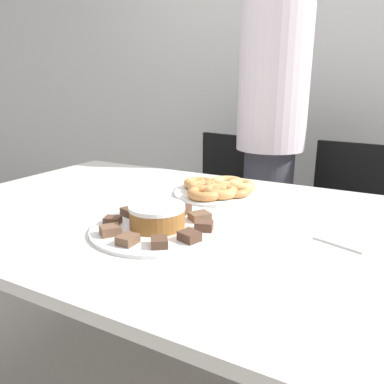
% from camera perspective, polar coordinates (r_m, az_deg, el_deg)
% --- Properties ---
extents(wall_back, '(8.00, 0.05, 2.60)m').
position_cam_1_polar(wall_back, '(2.66, 17.73, 18.25)').
color(wall_back, silver).
rests_on(wall_back, ground_plane).
extents(table, '(1.76, 1.07, 0.77)m').
position_cam_1_polar(table, '(1.20, -0.41, -7.03)').
color(table, silver).
rests_on(table, ground_plane).
extents(person_standing, '(0.34, 0.34, 1.70)m').
position_cam_1_polar(person_standing, '(1.95, 11.87, 7.97)').
color(person_standing, '#383842').
rests_on(person_standing, ground_plane).
extents(office_chair_left, '(0.52, 0.52, 0.87)m').
position_cam_1_polar(office_chair_left, '(2.27, 3.41, -3.36)').
color(office_chair_left, black).
rests_on(office_chair_left, ground_plane).
extents(office_chair_right, '(0.49, 0.49, 0.87)m').
position_cam_1_polar(office_chair_right, '(2.10, 21.64, -6.21)').
color(office_chair_right, black).
rests_on(office_chair_right, ground_plane).
extents(plate_cake, '(0.37, 0.37, 0.01)m').
position_cam_1_polar(plate_cake, '(1.06, -5.29, -5.55)').
color(plate_cake, white).
rests_on(plate_cake, table).
extents(plate_donuts, '(0.33, 0.33, 0.01)m').
position_cam_1_polar(plate_donuts, '(1.40, 3.99, -0.14)').
color(plate_donuts, white).
rests_on(plate_donuts, table).
extents(frosted_cake, '(0.16, 0.16, 0.06)m').
position_cam_1_polar(frosted_cake, '(1.04, -5.35, -3.65)').
color(frosted_cake, '#9E662D').
rests_on(frosted_cake, plate_cake).
extents(lamington_0, '(0.06, 0.06, 0.02)m').
position_cam_1_polar(lamington_0, '(1.15, -9.38, -2.98)').
color(lamington_0, '#513828').
rests_on(lamington_0, plate_cake).
extents(lamington_1, '(0.05, 0.05, 0.02)m').
position_cam_1_polar(lamington_1, '(1.09, -12.00, -4.24)').
color(lamington_1, '#513828').
rests_on(lamington_1, plate_cake).
extents(lamington_2, '(0.07, 0.07, 0.02)m').
position_cam_1_polar(lamington_2, '(1.02, -12.35, -5.71)').
color(lamington_2, brown).
rests_on(lamington_2, plate_cake).
extents(lamington_3, '(0.04, 0.05, 0.02)m').
position_cam_1_polar(lamington_3, '(0.95, -9.78, -7.15)').
color(lamington_3, brown).
rests_on(lamington_3, plate_cake).
extents(lamington_4, '(0.06, 0.06, 0.02)m').
position_cam_1_polar(lamington_4, '(0.93, -5.01, -7.61)').
color(lamington_4, '#513828').
rests_on(lamington_4, plate_cake).
extents(lamington_5, '(0.06, 0.06, 0.02)m').
position_cam_1_polar(lamington_5, '(0.96, -0.39, -6.75)').
color(lamington_5, '#513828').
rests_on(lamington_5, plate_cake).
extents(lamington_6, '(0.06, 0.05, 0.02)m').
position_cam_1_polar(lamington_6, '(1.02, 1.84, -5.17)').
color(lamington_6, brown).
rests_on(lamington_6, plate_cake).
extents(lamington_7, '(0.07, 0.07, 0.02)m').
position_cam_1_polar(lamington_7, '(1.10, 1.17, -3.71)').
color(lamington_7, brown).
rests_on(lamington_7, plate_cake).
extents(lamington_8, '(0.05, 0.06, 0.02)m').
position_cam_1_polar(lamington_8, '(1.16, -1.67, -2.67)').
color(lamington_8, '#513828').
rests_on(lamington_8, plate_cake).
extents(lamington_9, '(0.07, 0.07, 0.03)m').
position_cam_1_polar(lamington_9, '(1.18, -5.56, -2.36)').
color(lamington_9, '#513828').
rests_on(lamington_9, plate_cake).
extents(donut_0, '(0.11, 0.11, 0.03)m').
position_cam_1_polar(donut_0, '(1.39, 4.01, 0.75)').
color(donut_0, '#D18E4C').
rests_on(donut_0, plate_donuts).
extents(donut_1, '(0.12, 0.12, 0.03)m').
position_cam_1_polar(donut_1, '(1.45, 1.04, 1.32)').
color(donut_1, '#D18E4C').
rests_on(donut_1, plate_donuts).
extents(donut_2, '(0.11, 0.11, 0.04)m').
position_cam_1_polar(donut_2, '(1.38, 1.65, 0.70)').
color(donut_2, '#D18E4C').
rests_on(donut_2, plate_donuts).
extents(donut_3, '(0.12, 0.12, 0.03)m').
position_cam_1_polar(donut_3, '(1.31, 1.93, -0.21)').
color(donut_3, '#C68447').
rests_on(donut_3, plate_donuts).
extents(donut_4, '(0.12, 0.12, 0.04)m').
position_cam_1_polar(donut_4, '(1.33, 4.41, 0.07)').
color(donut_4, tan).
rests_on(donut_4, plate_donuts).
extents(donut_5, '(0.11, 0.11, 0.03)m').
position_cam_1_polar(donut_5, '(1.35, 6.47, 0.13)').
color(donut_5, '#C68447').
rests_on(donut_5, plate_donuts).
extents(donut_6, '(0.11, 0.11, 0.04)m').
position_cam_1_polar(donut_6, '(1.41, 7.44, 0.93)').
color(donut_6, '#E5AD66').
rests_on(donut_6, plate_donuts).
extents(donut_7, '(0.13, 0.13, 0.04)m').
position_cam_1_polar(donut_7, '(1.44, 5.41, 1.34)').
color(donut_7, '#E5AD66').
rests_on(donut_7, plate_donuts).
extents(donut_8, '(0.10, 0.10, 0.03)m').
position_cam_1_polar(donut_8, '(1.46, 3.00, 1.38)').
color(donut_8, '#E5AD66').
rests_on(donut_8, plate_donuts).
extents(napkin, '(0.16, 0.14, 0.01)m').
position_cam_1_polar(napkin, '(1.06, 22.48, -6.73)').
color(napkin, white).
rests_on(napkin, table).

